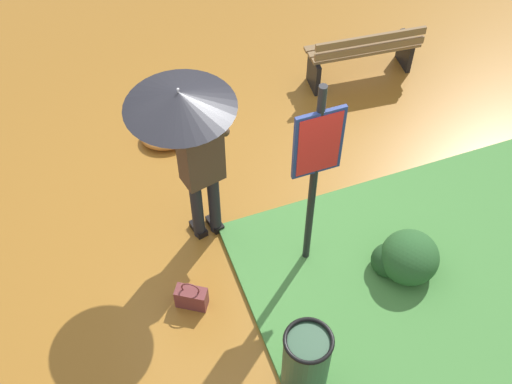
{
  "coord_description": "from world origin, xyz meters",
  "views": [
    {
      "loc": [
        1.08,
        3.87,
        5.57
      ],
      "look_at": [
        -0.26,
        0.22,
        0.85
      ],
      "focal_mm": 46.0,
      "sensor_mm": 36.0,
      "label": 1
    }
  ],
  "objects_px": {
    "info_sign_post": "(316,163)",
    "park_bench": "(363,52)",
    "trash_bin": "(306,362)",
    "handbag": "(192,297)",
    "person_with_umbrella": "(190,129)"
  },
  "relations": [
    {
      "from": "park_bench",
      "to": "handbag",
      "type": "bearing_deg",
      "value": 39.38
    },
    {
      "from": "info_sign_post",
      "to": "handbag",
      "type": "bearing_deg",
      "value": 5.0
    },
    {
      "from": "park_bench",
      "to": "trash_bin",
      "type": "height_order",
      "value": "trash_bin"
    },
    {
      "from": "person_with_umbrella",
      "to": "park_bench",
      "type": "height_order",
      "value": "person_with_umbrella"
    },
    {
      "from": "person_with_umbrella",
      "to": "info_sign_post",
      "type": "relative_size",
      "value": 0.89
    },
    {
      "from": "handbag",
      "to": "trash_bin",
      "type": "bearing_deg",
      "value": 122.24
    },
    {
      "from": "person_with_umbrella",
      "to": "info_sign_post",
      "type": "xyz_separation_m",
      "value": [
        -0.91,
        0.66,
        -0.11
      ]
    },
    {
      "from": "person_with_umbrella",
      "to": "info_sign_post",
      "type": "bearing_deg",
      "value": 144.04
    },
    {
      "from": "person_with_umbrella",
      "to": "park_bench",
      "type": "bearing_deg",
      "value": -147.73
    },
    {
      "from": "handbag",
      "to": "trash_bin",
      "type": "xyz_separation_m",
      "value": [
        -0.69,
        1.1,
        0.29
      ]
    },
    {
      "from": "info_sign_post",
      "to": "park_bench",
      "type": "height_order",
      "value": "info_sign_post"
    },
    {
      "from": "trash_bin",
      "to": "handbag",
      "type": "bearing_deg",
      "value": -57.76
    },
    {
      "from": "park_bench",
      "to": "trash_bin",
      "type": "relative_size",
      "value": 1.68
    },
    {
      "from": "park_bench",
      "to": "trash_bin",
      "type": "xyz_separation_m",
      "value": [
        2.28,
        3.54,
        0.02
      ]
    },
    {
      "from": "person_with_umbrella",
      "to": "park_bench",
      "type": "xyz_separation_m",
      "value": [
        -2.65,
        -1.67,
        -1.15
      ]
    }
  ]
}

